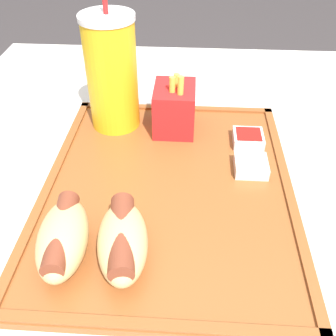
{
  "coord_description": "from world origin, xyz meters",
  "views": [
    {
      "loc": [
        -0.39,
        0.01,
        1.1
      ],
      "look_at": [
        0.0,
        0.03,
        0.79
      ],
      "focal_mm": 42.0,
      "sensor_mm": 36.0,
      "label": 1
    }
  ],
  "objects_px": {
    "hot_dog_far": "(63,237)",
    "fries_carton": "(174,108)",
    "sauce_cup_ketchup": "(248,138)",
    "soda_cup": "(112,73)",
    "sauce_cup_mayo": "(251,165)",
    "hot_dog_near": "(123,240)"
  },
  "relations": [
    {
      "from": "sauce_cup_mayo",
      "to": "hot_dog_far",
      "type": "bearing_deg",
      "value": 126.21
    },
    {
      "from": "hot_dog_far",
      "to": "sauce_cup_ketchup",
      "type": "xyz_separation_m",
      "value": [
        0.23,
        -0.22,
        -0.02
      ]
    },
    {
      "from": "fries_carton",
      "to": "sauce_cup_ketchup",
      "type": "relative_size",
      "value": 2.2
    },
    {
      "from": "hot_dog_far",
      "to": "sauce_cup_ketchup",
      "type": "distance_m",
      "value": 0.32
    },
    {
      "from": "sauce_cup_mayo",
      "to": "sauce_cup_ketchup",
      "type": "height_order",
      "value": "same"
    },
    {
      "from": "soda_cup",
      "to": "hot_dog_near",
      "type": "bearing_deg",
      "value": -168.72
    },
    {
      "from": "soda_cup",
      "to": "hot_dog_far",
      "type": "height_order",
      "value": "soda_cup"
    },
    {
      "from": "sauce_cup_ketchup",
      "to": "soda_cup",
      "type": "bearing_deg",
      "value": 78.11
    },
    {
      "from": "soda_cup",
      "to": "hot_dog_near",
      "type": "height_order",
      "value": "soda_cup"
    },
    {
      "from": "fries_carton",
      "to": "soda_cup",
      "type": "bearing_deg",
      "value": 84.84
    },
    {
      "from": "fries_carton",
      "to": "hot_dog_near",
      "type": "bearing_deg",
      "value": 170.96
    },
    {
      "from": "sauce_cup_mayo",
      "to": "sauce_cup_ketchup",
      "type": "xyz_separation_m",
      "value": [
        0.07,
        -0.0,
        0.0
      ]
    },
    {
      "from": "soda_cup",
      "to": "sauce_cup_mayo",
      "type": "relative_size",
      "value": 4.66
    },
    {
      "from": "soda_cup",
      "to": "sauce_cup_mayo",
      "type": "height_order",
      "value": "soda_cup"
    },
    {
      "from": "soda_cup",
      "to": "hot_dog_far",
      "type": "bearing_deg",
      "value": 177.72
    },
    {
      "from": "hot_dog_far",
      "to": "fries_carton",
      "type": "height_order",
      "value": "fries_carton"
    },
    {
      "from": "sauce_cup_mayo",
      "to": "sauce_cup_ketchup",
      "type": "distance_m",
      "value": 0.07
    },
    {
      "from": "hot_dog_far",
      "to": "hot_dog_near",
      "type": "xyz_separation_m",
      "value": [
        -0.0,
        -0.06,
        0.0
      ]
    },
    {
      "from": "soda_cup",
      "to": "hot_dog_far",
      "type": "relative_size",
      "value": 1.8
    },
    {
      "from": "soda_cup",
      "to": "sauce_cup_mayo",
      "type": "distance_m",
      "value": 0.25
    },
    {
      "from": "hot_dog_far",
      "to": "fries_carton",
      "type": "relative_size",
      "value": 1.18
    },
    {
      "from": "soda_cup",
      "to": "sauce_cup_ketchup",
      "type": "distance_m",
      "value": 0.23
    }
  ]
}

